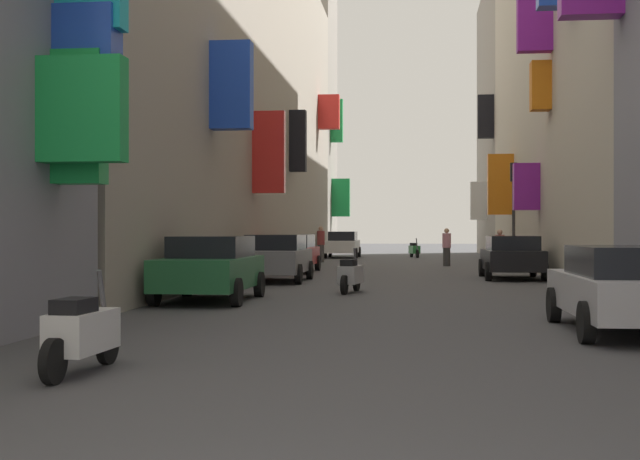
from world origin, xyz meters
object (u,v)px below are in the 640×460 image
object	(u,v)px
scooter_white	(82,332)
pedestrian_near_left	(447,247)
scooter_silver	(350,275)
pedestrian_near_right	(321,244)
pedestrian_crossing	(500,250)
parked_car_grey	(275,257)
traffic_light_near_corner	(514,197)
parked_car_red	(290,252)
parked_car_green	(210,267)
parked_car_black	(512,256)
parked_car_white	(343,244)
parked_car_silver	(626,286)
scooter_green	(414,250)

from	to	relation	value
scooter_white	pedestrian_near_left	distance (m)	29.78
scooter_silver	pedestrian_near_right	bearing A→B (deg)	98.31
scooter_silver	pedestrian_crossing	world-z (taller)	pedestrian_crossing
scooter_white	scooter_silver	size ratio (longest dim) A/B	1.03
parked_car_grey	traffic_light_near_corner	size ratio (longest dim) A/B	0.93
parked_car_red	pedestrian_near_right	size ratio (longest dim) A/B	2.48
parked_car_grey	parked_car_green	world-z (taller)	parked_car_green
scooter_silver	parked_car_red	bearing A→B (deg)	106.31
parked_car_green	parked_car_black	bearing A→B (deg)	51.72
parked_car_white	scooter_silver	xyz separation A→B (m)	(2.55, -28.12, -0.33)
parked_car_silver	pedestrian_near_left	world-z (taller)	pedestrian_near_left
parked_car_silver	pedestrian_near_left	xyz separation A→B (m)	(-1.85, 24.77, 0.11)
scooter_white	pedestrian_crossing	bearing A→B (deg)	74.51
parked_car_red	pedestrian_crossing	world-z (taller)	pedestrian_crossing
parked_car_silver	parked_car_green	xyz separation A→B (m)	(-7.79, 5.19, 0.05)
parked_car_silver	scooter_green	distance (m)	36.82
pedestrian_near_left	scooter_green	bearing A→B (deg)	96.85
parked_car_silver	parked_car_red	size ratio (longest dim) A/B	0.98
parked_car_red	scooter_silver	xyz separation A→B (m)	(3.04, -10.41, -0.29)
parked_car_white	parked_car_red	size ratio (longest dim) A/B	0.99
scooter_green	scooter_silver	distance (m)	28.64
parked_car_black	traffic_light_near_corner	size ratio (longest dim) A/B	0.95
parked_car_red	pedestrian_crossing	distance (m)	8.18
pedestrian_near_left	traffic_light_near_corner	world-z (taller)	traffic_light_near_corner
parked_car_grey	pedestrian_crossing	distance (m)	10.87
parked_car_silver	scooter_white	xyz separation A→B (m)	(-6.89, -4.58, -0.26)
parked_car_black	parked_car_green	size ratio (longest dim) A/B	1.03
pedestrian_near_right	scooter_silver	bearing A→B (deg)	-81.69
parked_car_white	traffic_light_near_corner	bearing A→B (deg)	-60.53
parked_car_red	scooter_green	bearing A→B (deg)	75.73
parked_car_white	parked_car_red	xyz separation A→B (m)	(-0.49, -17.72, -0.04)
parked_car_white	pedestrian_near_left	size ratio (longest dim) A/B	2.64
parked_car_silver	parked_car_green	size ratio (longest dim) A/B	1.09
parked_car_white	parked_car_red	world-z (taller)	parked_car_white
parked_car_silver	parked_car_grey	xyz separation A→B (m)	(-7.53, 12.62, 0.05)
parked_car_red	scooter_silver	distance (m)	10.85
parked_car_grey	scooter_green	bearing A→B (deg)	79.98
scooter_green	pedestrian_crossing	size ratio (longest dim) A/B	1.14
parked_car_red	pedestrian_near_left	world-z (taller)	pedestrian_near_left
parked_car_silver	scooter_green	size ratio (longest dim) A/B	2.35
parked_car_silver	parked_car_black	bearing A→B (deg)	90.39
parked_car_red	pedestrian_near_left	distance (m)	8.74
parked_car_black	parked_car_green	bearing A→B (deg)	-128.28
scooter_silver	pedestrian_crossing	size ratio (longest dim) A/B	1.11
scooter_green	pedestrian_near_right	size ratio (longest dim) A/B	1.03
pedestrian_near_left	traffic_light_near_corner	size ratio (longest dim) A/B	0.39
parked_car_green	scooter_silver	xyz separation A→B (m)	(2.93, 2.88, -0.31)
parked_car_green	parked_car_red	bearing A→B (deg)	90.51
pedestrian_crossing	parked_car_silver	bearing A→B (deg)	-90.10
parked_car_green	scooter_green	bearing A→B (deg)	81.85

